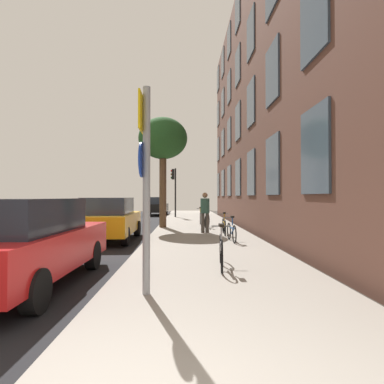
{
  "coord_description": "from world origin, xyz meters",
  "views": [
    {
      "loc": [
        0.41,
        -1.81,
        1.66
      ],
      "look_at": [
        0.66,
        9.32,
        1.83
      ],
      "focal_mm": 30.14,
      "sensor_mm": 36.0,
      "label": 1
    }
  ],
  "objects_px": {
    "sign_post": "(145,173)",
    "car_0": "(24,242)",
    "bicycle_3": "(207,220)",
    "car_1": "(110,219)",
    "traffic_light": "(174,184)",
    "car_2": "(157,206)",
    "bicycle_2": "(224,226)",
    "pedestrian_0": "(205,210)",
    "bicycle_4": "(200,217)",
    "tree_near": "(163,140)",
    "bicycle_0": "(221,250)",
    "bicycle_1": "(232,231)"
  },
  "relations": [
    {
      "from": "sign_post",
      "to": "traffic_light",
      "type": "xyz_separation_m",
      "value": [
        -0.18,
        19.51,
        0.63
      ]
    },
    {
      "from": "bicycle_2",
      "to": "bicycle_0",
      "type": "bearing_deg",
      "value": -97.58
    },
    {
      "from": "tree_near",
      "to": "car_1",
      "type": "xyz_separation_m",
      "value": [
        -1.72,
        -4.22,
        -3.71
      ]
    },
    {
      "from": "sign_post",
      "to": "car_1",
      "type": "distance_m",
      "value": 7.47
    },
    {
      "from": "car_2",
      "to": "bicycle_0",
      "type": "bearing_deg",
      "value": -81.44
    },
    {
      "from": "pedestrian_0",
      "to": "tree_near",
      "type": "bearing_deg",
      "value": 127.23
    },
    {
      "from": "sign_post",
      "to": "bicycle_0",
      "type": "relative_size",
      "value": 1.95
    },
    {
      "from": "bicycle_1",
      "to": "bicycle_2",
      "type": "xyz_separation_m",
      "value": [
        -0.01,
        2.06,
        0.01
      ]
    },
    {
      "from": "traffic_light",
      "to": "bicycle_4",
      "type": "relative_size",
      "value": 2.11
    },
    {
      "from": "bicycle_1",
      "to": "bicycle_0",
      "type": "bearing_deg",
      "value": -101.43
    },
    {
      "from": "tree_near",
      "to": "bicycle_1",
      "type": "xyz_separation_m",
      "value": [
        2.73,
        -5.31,
        -4.09
      ]
    },
    {
      "from": "car_2",
      "to": "car_1",
      "type": "bearing_deg",
      "value": -91.09
    },
    {
      "from": "traffic_light",
      "to": "bicycle_4",
      "type": "bearing_deg",
      "value": -74.53
    },
    {
      "from": "car_0",
      "to": "bicycle_0",
      "type": "bearing_deg",
      "value": 15.73
    },
    {
      "from": "bicycle_2",
      "to": "car_0",
      "type": "distance_m",
      "value": 8.53
    },
    {
      "from": "bicycle_2",
      "to": "bicycle_3",
      "type": "distance_m",
      "value": 3.08
    },
    {
      "from": "bicycle_0",
      "to": "bicycle_2",
      "type": "distance_m",
      "value": 6.21
    },
    {
      "from": "car_0",
      "to": "car_1",
      "type": "bearing_deg",
      "value": 89.03
    },
    {
      "from": "car_0",
      "to": "bicycle_3",
      "type": "bearing_deg",
      "value": 68.35
    },
    {
      "from": "bicycle_3",
      "to": "car_2",
      "type": "bearing_deg",
      "value": 105.95
    },
    {
      "from": "bicycle_2",
      "to": "car_2",
      "type": "height_order",
      "value": "car_2"
    },
    {
      "from": "bicycle_0",
      "to": "bicycle_3",
      "type": "xyz_separation_m",
      "value": [
        0.34,
        9.2,
        -0.02
      ]
    },
    {
      "from": "traffic_light",
      "to": "bicycle_4",
      "type": "distance_m",
      "value": 6.77
    },
    {
      "from": "traffic_light",
      "to": "car_2",
      "type": "distance_m",
      "value": 4.96
    },
    {
      "from": "bicycle_0",
      "to": "car_2",
      "type": "relative_size",
      "value": 0.38
    },
    {
      "from": "sign_post",
      "to": "car_1",
      "type": "bearing_deg",
      "value": 107.29
    },
    {
      "from": "tree_near",
      "to": "bicycle_2",
      "type": "relative_size",
      "value": 3.31
    },
    {
      "from": "bicycle_3",
      "to": "pedestrian_0",
      "type": "height_order",
      "value": "pedestrian_0"
    },
    {
      "from": "traffic_light",
      "to": "bicycle_1",
      "type": "height_order",
      "value": "traffic_light"
    },
    {
      "from": "traffic_light",
      "to": "bicycle_3",
      "type": "bearing_deg",
      "value": -77.04
    },
    {
      "from": "car_1",
      "to": "traffic_light",
      "type": "bearing_deg",
      "value": 80.81
    },
    {
      "from": "pedestrian_0",
      "to": "car_0",
      "type": "bearing_deg",
      "value": -115.88
    },
    {
      "from": "sign_post",
      "to": "car_0",
      "type": "height_order",
      "value": "sign_post"
    },
    {
      "from": "sign_post",
      "to": "bicycle_0",
      "type": "xyz_separation_m",
      "value": [
        1.43,
        1.86,
        -1.54
      ]
    },
    {
      "from": "bicycle_3",
      "to": "bicycle_4",
      "type": "distance_m",
      "value": 2.29
    },
    {
      "from": "bicycle_1",
      "to": "bicycle_3",
      "type": "relative_size",
      "value": 0.96
    },
    {
      "from": "bicycle_2",
      "to": "pedestrian_0",
      "type": "height_order",
      "value": "pedestrian_0"
    },
    {
      "from": "tree_near",
      "to": "bicycle_1",
      "type": "distance_m",
      "value": 7.23
    },
    {
      "from": "bicycle_0",
      "to": "bicycle_2",
      "type": "xyz_separation_m",
      "value": [
        0.82,
        6.16,
        -0.02
      ]
    },
    {
      "from": "pedestrian_0",
      "to": "car_0",
      "type": "relative_size",
      "value": 0.39
    },
    {
      "from": "bicycle_2",
      "to": "pedestrian_0",
      "type": "xyz_separation_m",
      "value": [
        -0.74,
        0.64,
        0.63
      ]
    },
    {
      "from": "sign_post",
      "to": "car_2",
      "type": "bearing_deg",
      "value": 94.5
    },
    {
      "from": "bicycle_2",
      "to": "car_1",
      "type": "xyz_separation_m",
      "value": [
        -4.44,
        -0.97,
        0.36
      ]
    },
    {
      "from": "bicycle_3",
      "to": "bicycle_4",
      "type": "relative_size",
      "value": 0.93
    },
    {
      "from": "car_2",
      "to": "bicycle_1",
      "type": "bearing_deg",
      "value": -76.97
    },
    {
      "from": "traffic_light",
      "to": "car_1",
      "type": "height_order",
      "value": "traffic_light"
    },
    {
      "from": "car_0",
      "to": "car_1",
      "type": "height_order",
      "value": "same"
    },
    {
      "from": "bicycle_2",
      "to": "bicycle_3",
      "type": "height_order",
      "value": "bicycle_2"
    },
    {
      "from": "sign_post",
      "to": "bicycle_2",
      "type": "bearing_deg",
      "value": 74.33
    },
    {
      "from": "tree_near",
      "to": "car_1",
      "type": "height_order",
      "value": "tree_near"
    }
  ]
}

